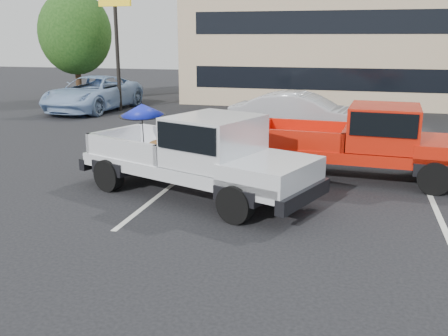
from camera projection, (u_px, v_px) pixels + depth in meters
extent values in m
plane|color=black|center=(277.00, 237.00, 9.03)|extent=(90.00, 90.00, 0.00)
cube|color=silver|center=(163.00, 192.00, 11.64)|extent=(0.12, 5.00, 0.01)
cube|color=silver|center=(438.00, 215.00, 10.15)|extent=(0.12, 5.00, 0.01)
cube|color=tan|center=(374.00, 47.00, 27.40)|extent=(20.00, 8.00, 6.00)
cube|color=black|center=(374.00, 80.00, 24.06)|extent=(18.00, 0.08, 1.10)
cube|color=black|center=(379.00, 22.00, 23.37)|extent=(18.00, 0.08, 1.10)
cylinder|color=black|center=(117.00, 48.00, 23.83)|extent=(0.18, 0.18, 6.00)
cylinder|color=#332114|center=(78.00, 79.00, 28.08)|extent=(0.32, 0.32, 2.42)
ellipsoid|color=#183F12|center=(75.00, 33.00, 27.44)|extent=(3.96, 3.96, 4.55)
cylinder|color=#332114|center=(441.00, 73.00, 29.61)|extent=(0.32, 0.32, 2.86)
ellipsoid|color=#183F12|center=(447.00, 21.00, 28.85)|extent=(4.68, 4.68, 5.38)
cylinder|color=black|center=(109.00, 175.00, 11.67)|extent=(0.81, 0.53, 0.76)
cylinder|color=black|center=(162.00, 160.00, 13.12)|extent=(0.81, 0.53, 0.76)
cylinder|color=black|center=(235.00, 204.00, 9.64)|extent=(0.81, 0.53, 0.76)
cylinder|color=black|center=(282.00, 182.00, 11.08)|extent=(0.81, 0.53, 0.76)
cube|color=white|center=(195.00, 167.00, 11.28)|extent=(5.72, 3.71, 0.28)
cube|color=white|center=(271.00, 171.00, 10.09)|extent=(2.09, 2.33, 0.46)
cube|color=black|center=(304.00, 196.00, 9.77)|extent=(0.89, 1.90, 0.30)
cube|color=black|center=(112.00, 157.00, 12.87)|extent=(0.87, 1.90, 0.28)
cube|color=white|center=(214.00, 140.00, 10.79)|extent=(2.20, 2.31, 1.05)
cube|color=black|center=(214.00, 131.00, 10.74)|extent=(2.09, 2.35, 0.55)
cube|color=black|center=(148.00, 156.00, 12.08)|extent=(2.80, 2.54, 0.10)
cube|color=white|center=(172.00, 138.00, 12.69)|extent=(2.18, 0.91, 0.50)
cube|color=white|center=(121.00, 150.00, 11.32)|extent=(2.18, 0.91, 0.50)
cube|color=white|center=(116.00, 138.00, 12.62)|extent=(0.75, 1.75, 0.50)
cube|color=white|center=(183.00, 149.00, 11.38)|extent=(0.75, 1.75, 0.50)
ellipsoid|color=brown|center=(158.00, 147.00, 11.98)|extent=(0.64, 0.59, 0.35)
cylinder|color=brown|center=(164.00, 151.00, 11.76)|extent=(0.08, 0.08, 0.26)
cylinder|color=brown|center=(169.00, 150.00, 11.90)|extent=(0.08, 0.08, 0.26)
ellipsoid|color=brown|center=(163.00, 139.00, 11.82)|extent=(0.41, 0.39, 0.47)
cylinder|color=red|center=(164.00, 133.00, 11.77)|extent=(0.23, 0.23, 0.04)
sphere|color=brown|center=(166.00, 129.00, 11.70)|extent=(0.25, 0.25, 0.25)
cone|color=black|center=(170.00, 130.00, 11.62)|extent=(0.20, 0.17, 0.12)
cone|color=black|center=(163.00, 124.00, 11.62)|extent=(0.09, 0.09, 0.13)
cone|color=black|center=(167.00, 123.00, 11.73)|extent=(0.09, 0.09, 0.13)
cylinder|color=brown|center=(152.00, 150.00, 12.11)|extent=(0.31, 0.05, 0.11)
cylinder|color=black|center=(143.00, 132.00, 11.91)|extent=(0.02, 0.10, 1.05)
cone|color=#1420B7|center=(142.00, 110.00, 11.77)|extent=(1.10, 1.12, 0.36)
cylinder|color=black|center=(142.00, 103.00, 11.73)|extent=(0.02, 0.02, 0.10)
cylinder|color=black|center=(142.00, 115.00, 11.80)|extent=(1.10, 1.10, 0.09)
cylinder|color=black|center=(280.00, 166.00, 12.52)|extent=(0.78, 0.33, 0.76)
cylinder|color=black|center=(294.00, 150.00, 14.21)|extent=(0.78, 0.33, 0.76)
cylinder|color=black|center=(434.00, 178.00, 11.41)|extent=(0.78, 0.33, 0.76)
cylinder|color=black|center=(430.00, 160.00, 13.10)|extent=(0.78, 0.33, 0.76)
cube|color=red|center=(359.00, 152.00, 12.72)|extent=(5.52, 2.28, 0.28)
cube|color=red|center=(445.00, 149.00, 12.05)|extent=(1.63, 2.02, 0.46)
cube|color=black|center=(255.00, 151.00, 13.62)|extent=(0.31, 1.97, 0.28)
cube|color=red|center=(384.00, 127.00, 12.38)|extent=(1.77, 1.95, 1.05)
cube|color=black|center=(384.00, 119.00, 12.33)|extent=(1.63, 2.04, 0.55)
cube|color=black|center=(302.00, 146.00, 13.15)|extent=(2.42, 1.99, 0.10)
cube|color=red|center=(308.00, 129.00, 13.88)|extent=(2.31, 0.25, 0.50)
cube|color=red|center=(297.00, 141.00, 12.28)|extent=(2.31, 0.25, 0.50)
cube|color=red|center=(262.00, 132.00, 13.42)|extent=(0.22, 1.85, 0.50)
cube|color=red|center=(346.00, 137.00, 12.74)|extent=(0.22, 1.85, 0.50)
imported|color=#B0B1B7|center=(303.00, 116.00, 17.40)|extent=(5.15, 2.21, 1.65)
imported|color=#8FACD5|center=(93.00, 94.00, 24.39)|extent=(3.05, 6.12, 1.66)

